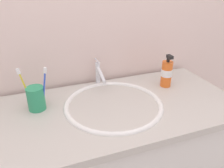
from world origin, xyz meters
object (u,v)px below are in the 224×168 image
at_px(toothbrush_blue, 44,86).
at_px(toothbrush_yellow, 25,86).
at_px(toothbrush_purple, 44,85).
at_px(faucet, 100,73).
at_px(toothbrush_cup, 36,98).
at_px(soap_dispenser, 167,73).

distance_m(toothbrush_blue, toothbrush_yellow, 0.08).
bearing_deg(toothbrush_yellow, toothbrush_purple, -7.59).
distance_m(faucet, toothbrush_cup, 0.35).
bearing_deg(soap_dispenser, toothbrush_blue, -178.66).
bearing_deg(faucet, toothbrush_cup, -158.55).
bearing_deg(faucet, toothbrush_purple, -156.15).
bearing_deg(toothbrush_cup, faucet, 21.45).
relative_size(toothbrush_cup, toothbrush_blue, 0.54).
bearing_deg(toothbrush_yellow, faucet, 17.77).
xyz_separation_m(faucet, toothbrush_purple, (-0.29, -0.13, 0.04)).
bearing_deg(toothbrush_cup, toothbrush_purple, 2.84).
xyz_separation_m(toothbrush_blue, toothbrush_purple, (0.00, 0.02, -0.01)).
distance_m(faucet, toothbrush_purple, 0.32).
bearing_deg(toothbrush_cup, soap_dispenser, -0.02).
xyz_separation_m(toothbrush_cup, toothbrush_purple, (0.04, 0.00, 0.06)).
xyz_separation_m(faucet, soap_dispenser, (0.32, -0.13, 0.00)).
height_order(toothbrush_cup, toothbrush_blue, toothbrush_blue).
relative_size(faucet, soap_dispenser, 0.89).
bearing_deg(toothbrush_cup, toothbrush_yellow, 161.05).
height_order(toothbrush_blue, toothbrush_purple, toothbrush_blue).
distance_m(toothbrush_blue, soap_dispenser, 0.61).
distance_m(toothbrush_purple, soap_dispenser, 0.61).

